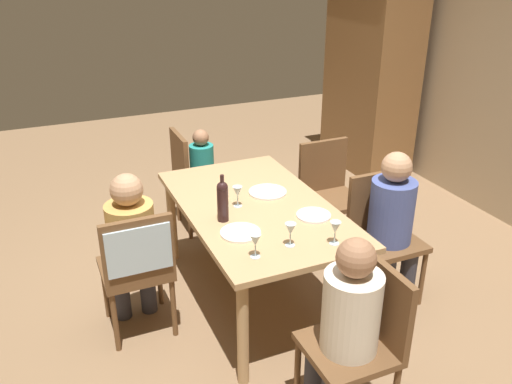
{
  "coord_description": "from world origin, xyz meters",
  "views": [
    {
      "loc": [
        3.05,
        -1.32,
        2.39
      ],
      "look_at": [
        0.0,
        0.0,
        0.86
      ],
      "focal_mm": 37.63,
      "sensor_mm": 36.0,
      "label": 1
    }
  ],
  "objects": [
    {
      "name": "chair_near",
      "position": [
        0.12,
        -0.86,
        0.59
      ],
      "size": [
        0.46,
        0.44,
        0.92
      ],
      "rotation": [
        0.0,
        0.0,
        1.57
      ],
      "color": "brown",
      "rests_on": "ground_plane"
    },
    {
      "name": "chair_far_left",
      "position": [
        -0.46,
        0.86,
        0.53
      ],
      "size": [
        0.44,
        0.44,
        0.92
      ],
      "rotation": [
        0.0,
        0.0,
        -1.57
      ],
      "color": "brown",
      "rests_on": "ground_plane"
    },
    {
      "name": "chair_right_end",
      "position": [
        1.22,
        0.09,
        0.53
      ],
      "size": [
        0.44,
        0.44,
        0.92
      ],
      "rotation": [
        0.0,
        0.0,
        3.14
      ],
      "color": "brown",
      "rests_on": "ground_plane"
    },
    {
      "name": "person_woman_host",
      "position": [
        -0.03,
        -0.86,
        0.65
      ],
      "size": [
        0.35,
        0.31,
        1.13
      ],
      "rotation": [
        0.0,
        0.0,
        1.57
      ],
      "color": "#33333D",
      "rests_on": "ground_plane"
    },
    {
      "name": "wine_glass_far",
      "position": [
        0.67,
        0.22,
        0.86
      ],
      "size": [
        0.07,
        0.07,
        0.15
      ],
      "color": "silver",
      "rests_on": "dining_table"
    },
    {
      "name": "chair_left_end",
      "position": [
        -1.22,
        -0.09,
        0.53
      ],
      "size": [
        0.44,
        0.44,
        0.92
      ],
      "color": "brown",
      "rests_on": "ground_plane"
    },
    {
      "name": "person_man_bearded",
      "position": [
        1.22,
        -0.03,
        0.65
      ],
      "size": [
        0.3,
        0.35,
        1.12
      ],
      "rotation": [
        0.0,
        0.0,
        3.14
      ],
      "color": "#33333D",
      "rests_on": "ground_plane"
    },
    {
      "name": "person_man_guest",
      "position": [
        0.4,
        0.86,
        0.66
      ],
      "size": [
        0.36,
        0.31,
        1.14
      ],
      "rotation": [
        0.0,
        0.0,
        -1.57
      ],
      "color": "#33333D",
      "rests_on": "ground_plane"
    },
    {
      "name": "wine_glass_near_right",
      "position": [
        -0.03,
        -0.12,
        0.86
      ],
      "size": [
        0.07,
        0.07,
        0.15
      ],
      "color": "silver",
      "rests_on": "dining_table"
    },
    {
      "name": "person_child_small",
      "position": [
        -1.22,
        0.02,
        0.56
      ],
      "size": [
        0.22,
        0.25,
        0.94
      ],
      "color": "#33333D",
      "rests_on": "ground_plane"
    },
    {
      "name": "handbag",
      "position": [
        -0.03,
        0.86,
        0.11
      ],
      "size": [
        0.19,
        0.3,
        0.22
      ],
      "primitive_type": "cube",
      "rotation": [
        0.0,
        0.0,
        -1.85
      ],
      "color": "brown",
      "rests_on": "ground_plane"
    },
    {
      "name": "dining_table",
      "position": [
        0.0,
        0.0,
        0.67
      ],
      "size": [
        1.67,
        0.97,
        0.76
      ],
      "color": "tan",
      "rests_on": "ground_plane"
    },
    {
      "name": "ground_plane",
      "position": [
        0.0,
        0.0,
        0.0
      ],
      "size": [
        10.0,
        10.0,
        0.0
      ],
      "primitive_type": "plane",
      "color": "#846647"
    },
    {
      "name": "wine_bottle_tall_green",
      "position": [
        0.12,
        -0.29,
        0.9
      ],
      "size": [
        0.07,
        0.07,
        0.32
      ],
      "color": "black",
      "rests_on": "dining_table"
    },
    {
      "name": "dinner_plate_guest_right",
      "position": [
        -0.15,
        0.16,
        0.76
      ],
      "size": [
        0.28,
        0.28,
        0.01
      ],
      "primitive_type": "cylinder",
      "color": "silver",
      "rests_on": "dining_table"
    },
    {
      "name": "dinner_plate_host",
      "position": [
        0.3,
        0.29,
        0.76
      ],
      "size": [
        0.23,
        0.23,
        0.01
      ],
      "primitive_type": "cylinder",
      "color": "white",
      "rests_on": "dining_table"
    },
    {
      "name": "armoire_cabinet",
      "position": [
        -1.94,
        2.23,
        1.1
      ],
      "size": [
        1.18,
        0.62,
        2.18
      ],
      "color": "brown",
      "rests_on": "ground_plane"
    },
    {
      "name": "wine_glass_centre",
      "position": [
        0.62,
        -0.27,
        0.86
      ],
      "size": [
        0.07,
        0.07,
        0.15
      ],
      "color": "silver",
      "rests_on": "dining_table"
    },
    {
      "name": "dinner_plate_guest_left",
      "position": [
        0.33,
        -0.25,
        0.76
      ],
      "size": [
        0.26,
        0.26,
        0.01
      ],
      "primitive_type": "cylinder",
      "color": "white",
      "rests_on": "dining_table"
    },
    {
      "name": "chair_far_right",
      "position": [
        0.29,
        0.86,
        0.53
      ],
      "size": [
        0.44,
        0.44,
        0.92
      ],
      "rotation": [
        0.0,
        0.0,
        -1.57
      ],
      "color": "brown",
      "rests_on": "ground_plane"
    },
    {
      "name": "wine_glass_near_left",
      "position": [
        0.58,
        -0.03,
        0.86
      ],
      "size": [
        0.07,
        0.07,
        0.15
      ],
      "color": "silver",
      "rests_on": "dining_table"
    }
  ]
}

